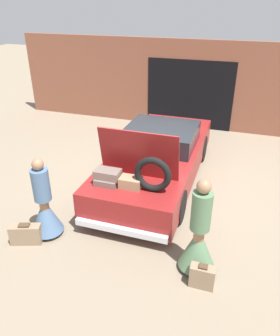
{
  "coord_description": "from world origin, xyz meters",
  "views": [
    {
      "loc": [
        1.77,
        -6.68,
        3.96
      ],
      "look_at": [
        0.0,
        -1.3,
        0.97
      ],
      "focal_mm": 35.0,
      "sensor_mm": 36.0,
      "label": 1
    }
  ],
  "objects_px": {
    "person_left": "(45,209)",
    "suitcase_beside_right_person": "(202,276)",
    "person_right": "(198,239)",
    "suitcase_beside_left_person": "(26,234)",
    "car": "(157,158)"
  },
  "relations": [
    {
      "from": "suitcase_beside_left_person",
      "to": "person_left",
      "type": "bearing_deg",
      "value": 58.55
    },
    {
      "from": "car",
      "to": "suitcase_beside_left_person",
      "type": "height_order",
      "value": "car"
    },
    {
      "from": "person_left",
      "to": "person_right",
      "type": "distance_m",
      "value": 2.78
    },
    {
      "from": "person_right",
      "to": "suitcase_beside_left_person",
      "type": "relative_size",
      "value": 2.88
    },
    {
      "from": "car",
      "to": "person_right",
      "type": "bearing_deg",
      "value": -61.9
    },
    {
      "from": "person_left",
      "to": "suitcase_beside_right_person",
      "type": "xyz_separation_m",
      "value": [
        2.93,
        -0.37,
        -0.36
      ]
    },
    {
      "from": "car",
      "to": "person_right",
      "type": "xyz_separation_m",
      "value": [
        1.39,
        -2.6,
        0.01
      ]
    },
    {
      "from": "person_left",
      "to": "suitcase_beside_right_person",
      "type": "distance_m",
      "value": 2.97
    },
    {
      "from": "car",
      "to": "person_left",
      "type": "distance_m",
      "value": 2.93
    },
    {
      "from": "person_right",
      "to": "suitcase_beside_left_person",
      "type": "height_order",
      "value": "person_right"
    },
    {
      "from": "car",
      "to": "person_left",
      "type": "relative_size",
      "value": 3.11
    },
    {
      "from": "person_left",
      "to": "suitcase_beside_right_person",
      "type": "bearing_deg",
      "value": 80.38
    },
    {
      "from": "suitcase_beside_right_person",
      "to": "person_right",
      "type": "bearing_deg",
      "value": 113.23
    },
    {
      "from": "person_left",
      "to": "suitcase_beside_left_person",
      "type": "height_order",
      "value": "person_left"
    },
    {
      "from": "person_right",
      "to": "suitcase_beside_right_person",
      "type": "height_order",
      "value": "person_right"
    }
  ]
}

